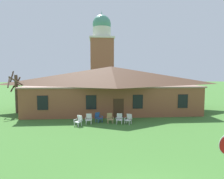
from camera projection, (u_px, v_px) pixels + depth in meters
The scene contains 9 objects.
brick_building at pixel (111, 88), 26.17m from camera, with size 20.86×10.40×5.69m.
dome_tower at pixel (102, 57), 43.05m from camera, with size 5.18×5.18×18.03m.
lawn_chair_by_porch at pixel (79, 120), 18.33m from camera, with size 0.85×0.87×0.96m.
lawn_chair_near_door at pixel (89, 118), 19.09m from camera, with size 0.66×0.68×0.96m.
lawn_chair_left_end at pixel (98, 117), 19.72m from camera, with size 0.84×0.87×0.96m.
lawn_chair_middle at pixel (110, 118), 19.34m from camera, with size 0.69×0.72×0.96m.
lawn_chair_right_end at pixel (119, 118), 19.17m from camera, with size 0.71×0.75×0.96m.
lawn_chair_far_side at pixel (129, 119), 18.98m from camera, with size 0.85×0.87×0.96m.
bare_tree_beside_building at pixel (16, 91), 23.87m from camera, with size 2.07×1.68×5.08m.
Camera 1 is at (-1.94, -6.15, 4.88)m, focal length 31.98 mm.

